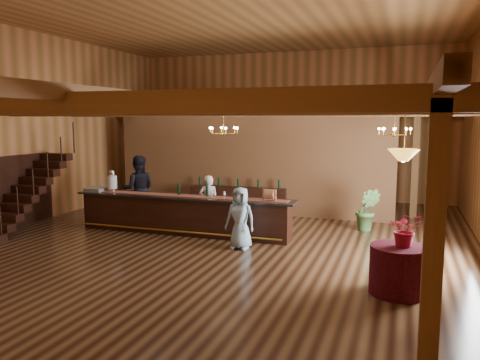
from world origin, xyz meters
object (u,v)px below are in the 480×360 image
(backbar_shelf, at_px, (238,201))
(chandelier_right, at_px, (395,131))
(tasting_bar, at_px, (183,214))
(round_table, at_px, (398,270))
(pendant_lamp, at_px, (403,155))
(guest, at_px, (240,218))
(staff_second, at_px, (138,189))
(beverage_dispenser, at_px, (112,181))
(bartender, at_px, (209,202))
(floor_plant, at_px, (367,210))
(raffle_drum, at_px, (269,194))
(chandelier_left, at_px, (223,130))

(backbar_shelf, height_order, chandelier_right, chandelier_right)
(tasting_bar, height_order, round_table, tasting_bar)
(pendant_lamp, xyz_separation_m, guest, (-3.50, 1.76, -1.68))
(pendant_lamp, relative_size, staff_second, 0.46)
(beverage_dispenser, distance_m, chandelier_right, 7.64)
(bartender, height_order, floor_plant, bartender)
(pendant_lamp, bearing_deg, guest, 153.35)
(bartender, relative_size, guest, 1.03)
(backbar_shelf, xyz_separation_m, chandelier_right, (4.64, -1.20, 2.26))
(raffle_drum, bearing_deg, chandelier_right, 30.86)
(round_table, xyz_separation_m, floor_plant, (-0.86, 4.54, 0.16))
(guest, bearing_deg, bartender, 135.91)
(backbar_shelf, bearing_deg, tasting_bar, -106.17)
(beverage_dispenser, height_order, round_table, beverage_dispenser)
(beverage_dispenser, relative_size, guest, 0.42)
(pendant_lamp, bearing_deg, chandelier_left, 143.64)
(staff_second, bearing_deg, guest, 129.08)
(backbar_shelf, xyz_separation_m, pendant_lamp, (4.89, -5.49, 1.97))
(raffle_drum, height_order, chandelier_right, chandelier_right)
(round_table, relative_size, chandelier_right, 1.21)
(floor_plant, bearing_deg, pendant_lamp, -79.26)
(tasting_bar, xyz_separation_m, staff_second, (-1.83, 0.80, 0.47))
(beverage_dispenser, relative_size, backbar_shelf, 0.20)
(pendant_lamp, bearing_deg, backbar_shelf, 131.68)
(raffle_drum, relative_size, chandelier_left, 0.42)
(bartender, bearing_deg, staff_second, -12.45)
(raffle_drum, bearing_deg, staff_second, 168.98)
(tasting_bar, relative_size, backbar_shelf, 1.98)
(staff_second, bearing_deg, floor_plant, 163.10)
(tasting_bar, relative_size, bartender, 4.07)
(chandelier_left, xyz_separation_m, bartender, (-0.45, 0.03, -1.97))
(round_table, height_order, staff_second, staff_second)
(beverage_dispenser, bearing_deg, chandelier_left, 12.65)
(backbar_shelf, relative_size, floor_plant, 2.62)
(pendant_lamp, bearing_deg, staff_second, 154.63)
(chandelier_left, bearing_deg, bartender, 176.42)
(tasting_bar, bearing_deg, chandelier_left, 38.20)
(beverage_dispenser, bearing_deg, bartender, 15.36)
(tasting_bar, height_order, backbar_shelf, tasting_bar)
(tasting_bar, height_order, chandelier_left, chandelier_left)
(raffle_drum, relative_size, round_table, 0.35)
(chandelier_left, distance_m, bartender, 2.02)
(tasting_bar, distance_m, pendant_lamp, 6.30)
(pendant_lamp, distance_m, staff_second, 8.13)
(chandelier_left, xyz_separation_m, chandelier_right, (4.28, 0.95, -0.01))
(tasting_bar, distance_m, raffle_drum, 2.44)
(backbar_shelf, xyz_separation_m, guest, (1.38, -3.73, 0.29))
(guest, bearing_deg, round_table, -23.43)
(round_table, bearing_deg, backbar_shelf, 131.68)
(pendant_lamp, bearing_deg, beverage_dispenser, 160.69)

